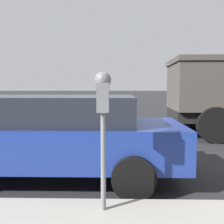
# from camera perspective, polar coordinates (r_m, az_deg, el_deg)

# --- Properties ---
(ground_plane) EXTENTS (220.00, 220.00, 0.00)m
(ground_plane) POSITION_cam_1_polar(r_m,az_deg,el_deg) (5.85, -9.08, -10.50)
(ground_plane) COLOR #2B2B2D
(parking_meter) EXTENTS (0.21, 0.19, 1.65)m
(parking_meter) POSITION_cam_1_polar(r_m,az_deg,el_deg) (3.04, -1.95, 1.51)
(parking_meter) COLOR gray
(parking_meter) RESTS_ON sidewalk
(car_blue) EXTENTS (1.99, 4.63, 1.44)m
(car_blue) POSITION_cam_1_polar(r_m,az_deg,el_deg) (4.71, -13.09, -4.82)
(car_blue) COLOR navy
(car_blue) RESTS_ON ground_plane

